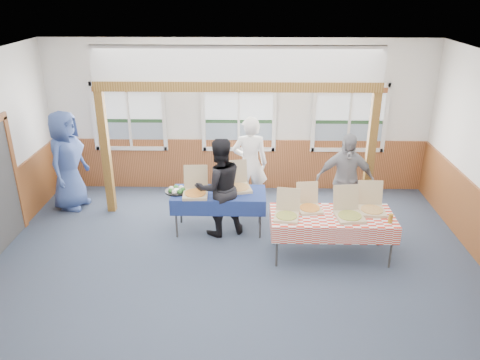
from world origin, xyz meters
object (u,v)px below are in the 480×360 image
Objects in this scene: woman_white at (250,164)px; person_grey at (345,181)px; woman_black at (219,187)px; table_right at (332,218)px; table_left at (219,196)px; man_blue at (67,160)px.

woman_white is 1.84m from person_grey.
woman_black is 1.00× the size of person_grey.
woman_white is 1.06× the size of person_grey.
table_right is at bearing -104.85° from person_grey.
table_left is 1.11m from woman_white.
table_right is at bearing -97.39° from man_blue.
table_left is 0.94× the size of woman_white.
woman_black reaches higher than table_left.
table_right is 1.19× the size of woman_black.
table_right is 2.21m from woman_white.
woman_black is at bearing -166.49° from person_grey.
man_blue is (-3.02, 0.92, 0.30)m from table_left.
table_left is 0.83× the size of table_right.
man_blue reaches higher than woman_white.
man_blue is at bearing 175.52° from table_left.
woman_white is at bearing 163.73° from person_grey.
woman_white is at bearing 110.37° from table_right.
person_grey is (1.72, -0.66, -0.06)m from woman_white.
man_blue is (-3.04, 1.01, 0.10)m from woman_black.
man_blue is at bearing 177.62° from person_grey.
table_left is at bearing -168.62° from person_grey.
table_left and table_right have the same top height.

